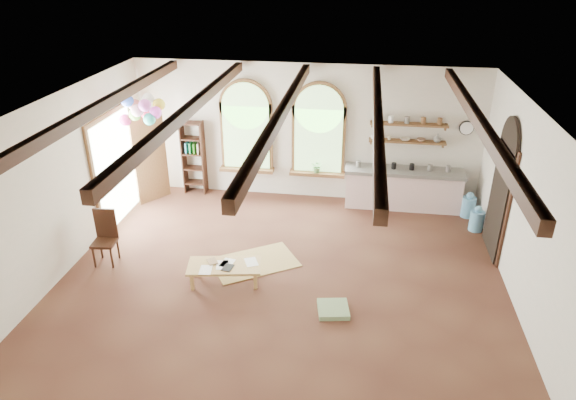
% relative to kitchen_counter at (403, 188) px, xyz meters
% --- Properties ---
extents(floor, '(8.00, 8.00, 0.00)m').
position_rel_kitchen_counter_xyz_m(floor, '(-2.30, -3.20, -0.48)').
color(floor, brown).
rests_on(floor, ground).
extents(ceiling_beams, '(6.20, 6.80, 0.18)m').
position_rel_kitchen_counter_xyz_m(ceiling_beams, '(-2.30, -3.20, 2.62)').
color(ceiling_beams, '#371B11').
rests_on(ceiling_beams, ceiling).
extents(window_left, '(1.30, 0.28, 2.20)m').
position_rel_kitchen_counter_xyz_m(window_left, '(-3.70, 0.23, 1.16)').
color(window_left, brown).
rests_on(window_left, floor).
extents(window_right, '(1.30, 0.28, 2.20)m').
position_rel_kitchen_counter_xyz_m(window_right, '(-2.00, 0.23, 1.16)').
color(window_right, brown).
rests_on(window_right, floor).
extents(left_doorway, '(0.10, 1.90, 2.50)m').
position_rel_kitchen_counter_xyz_m(left_doorway, '(-6.25, -1.40, 0.67)').
color(left_doorway, brown).
rests_on(left_doorway, floor).
extents(right_doorway, '(0.10, 1.30, 2.40)m').
position_rel_kitchen_counter_xyz_m(right_doorway, '(1.65, -1.70, 0.62)').
color(right_doorway, black).
rests_on(right_doorway, floor).
extents(kitchen_counter, '(2.68, 0.62, 0.94)m').
position_rel_kitchen_counter_xyz_m(kitchen_counter, '(0.00, 0.00, 0.00)').
color(kitchen_counter, beige).
rests_on(kitchen_counter, floor).
extents(wall_shelf_lower, '(1.70, 0.24, 0.04)m').
position_rel_kitchen_counter_xyz_m(wall_shelf_lower, '(0.00, 0.18, 1.07)').
color(wall_shelf_lower, brown).
rests_on(wall_shelf_lower, wall_back).
extents(wall_shelf_upper, '(1.70, 0.24, 0.04)m').
position_rel_kitchen_counter_xyz_m(wall_shelf_upper, '(0.00, 0.18, 1.47)').
color(wall_shelf_upper, brown).
rests_on(wall_shelf_upper, wall_back).
extents(wall_clock, '(0.32, 0.04, 0.32)m').
position_rel_kitchen_counter_xyz_m(wall_clock, '(1.25, 0.25, 1.42)').
color(wall_clock, black).
rests_on(wall_clock, wall_back).
extents(bookshelf, '(0.53, 0.32, 1.80)m').
position_rel_kitchen_counter_xyz_m(bookshelf, '(-5.00, 0.12, 0.42)').
color(bookshelf, '#371B11').
rests_on(bookshelf, floor).
extents(coffee_table, '(1.38, 0.81, 0.37)m').
position_rel_kitchen_counter_xyz_m(coffee_table, '(-3.30, -3.56, -0.15)').
color(coffee_table, tan).
rests_on(coffee_table, floor).
extents(side_chair, '(0.46, 0.46, 1.06)m').
position_rel_kitchen_counter_xyz_m(side_chair, '(-5.70, -3.24, -0.17)').
color(side_chair, '#371B11').
rests_on(side_chair, floor).
extents(floor_mat, '(1.84, 1.65, 0.02)m').
position_rel_kitchen_counter_xyz_m(floor_mat, '(-2.90, -2.86, -0.47)').
color(floor_mat, tan).
rests_on(floor_mat, floor).
extents(floor_cushion, '(0.58, 0.58, 0.09)m').
position_rel_kitchen_counter_xyz_m(floor_cushion, '(-1.31, -4.12, -0.43)').
color(floor_cushion, gray).
rests_on(floor_cushion, floor).
extents(water_jug_a, '(0.31, 0.31, 0.60)m').
position_rel_kitchen_counter_xyz_m(water_jug_a, '(1.45, -0.26, -0.22)').
color(water_jug_a, '#60A2CE').
rests_on(water_jug_a, floor).
extents(water_jug_b, '(0.30, 0.30, 0.57)m').
position_rel_kitchen_counter_xyz_m(water_jug_b, '(1.52, -0.90, -0.23)').
color(water_jug_b, '#60A2CE').
rests_on(water_jug_b, floor).
extents(balloon_cluster, '(0.88, 0.88, 1.16)m').
position_rel_kitchen_counter_xyz_m(balloon_cluster, '(-5.70, -0.90, 1.87)').
color(balloon_cluster, white).
rests_on(balloon_cluster, floor).
extents(table_book, '(0.26, 0.28, 0.02)m').
position_rel_kitchen_counter_xyz_m(table_book, '(-3.60, -3.55, -0.10)').
color(table_book, olive).
rests_on(table_book, coffee_table).
extents(tablet, '(0.20, 0.26, 0.01)m').
position_rel_kitchen_counter_xyz_m(tablet, '(-3.21, -3.65, -0.10)').
color(tablet, black).
rests_on(tablet, coffee_table).
extents(potted_plant_left, '(0.27, 0.23, 0.30)m').
position_rel_kitchen_counter_xyz_m(potted_plant_left, '(-3.70, 0.12, 0.37)').
color(potted_plant_left, '#598C4C').
rests_on(potted_plant_left, window_left).
extents(potted_plant_right, '(0.27, 0.23, 0.30)m').
position_rel_kitchen_counter_xyz_m(potted_plant_right, '(-2.00, 0.12, 0.37)').
color(potted_plant_right, '#598C4C').
rests_on(potted_plant_right, window_right).
extents(shelf_cup_a, '(0.12, 0.10, 0.10)m').
position_rel_kitchen_counter_xyz_m(shelf_cup_a, '(-0.75, 0.18, 1.14)').
color(shelf_cup_a, white).
rests_on(shelf_cup_a, wall_shelf_lower).
extents(shelf_cup_b, '(0.10, 0.10, 0.09)m').
position_rel_kitchen_counter_xyz_m(shelf_cup_b, '(-0.40, 0.18, 1.14)').
color(shelf_cup_b, beige).
rests_on(shelf_cup_b, wall_shelf_lower).
extents(shelf_bowl_a, '(0.22, 0.22, 0.05)m').
position_rel_kitchen_counter_xyz_m(shelf_bowl_a, '(-0.05, 0.18, 1.12)').
color(shelf_bowl_a, beige).
rests_on(shelf_bowl_a, wall_shelf_lower).
extents(shelf_bowl_b, '(0.20, 0.20, 0.06)m').
position_rel_kitchen_counter_xyz_m(shelf_bowl_b, '(0.30, 0.18, 1.12)').
color(shelf_bowl_b, '#8C664C').
rests_on(shelf_bowl_b, wall_shelf_lower).
extents(shelf_vase, '(0.18, 0.18, 0.19)m').
position_rel_kitchen_counter_xyz_m(shelf_vase, '(0.65, 0.18, 1.19)').
color(shelf_vase, slate).
rests_on(shelf_vase, wall_shelf_lower).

